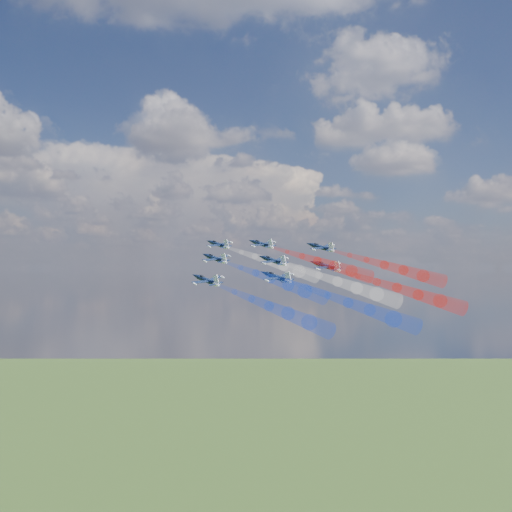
# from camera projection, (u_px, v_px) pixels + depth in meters

# --- Properties ---
(jet_lead) EXTENTS (13.89, 13.93, 6.89)m
(jet_lead) POSITION_uv_depth(u_px,v_px,m) (218.00, 244.00, 168.33)
(jet_lead) COLOR black
(trail_lead) EXTENTS (27.18, 25.78, 12.13)m
(trail_lead) POSITION_uv_depth(u_px,v_px,m) (269.00, 261.00, 152.91)
(trail_lead) COLOR white
(jet_inner_left) EXTENTS (13.89, 13.93, 6.89)m
(jet_inner_left) POSITION_uv_depth(u_px,v_px,m) (215.00, 258.00, 152.88)
(jet_inner_left) COLOR black
(trail_inner_left) EXTENTS (27.18, 25.78, 12.13)m
(trail_inner_left) POSITION_uv_depth(u_px,v_px,m) (271.00, 279.00, 137.46)
(trail_inner_left) COLOR blue
(jet_inner_right) EXTENTS (13.89, 13.93, 6.89)m
(jet_inner_right) POSITION_uv_depth(u_px,v_px,m) (262.00, 244.00, 165.54)
(jet_inner_right) COLOR black
(trail_inner_right) EXTENTS (27.18, 25.78, 12.13)m
(trail_inner_right) POSITION_uv_depth(u_px,v_px,m) (318.00, 261.00, 150.12)
(trail_inner_right) COLOR red
(jet_outer_left) EXTENTS (13.89, 13.93, 6.89)m
(jet_outer_left) POSITION_uv_depth(u_px,v_px,m) (207.00, 280.00, 135.93)
(jet_outer_left) COLOR black
(trail_outer_left) EXTENTS (27.18, 25.78, 12.13)m
(trail_outer_left) POSITION_uv_depth(u_px,v_px,m) (269.00, 306.00, 120.51)
(trail_outer_left) COLOR blue
(jet_center_third) EXTENTS (13.89, 13.93, 6.89)m
(jet_center_third) POSITION_uv_depth(u_px,v_px,m) (273.00, 261.00, 149.08)
(jet_center_third) COLOR black
(trail_center_third) EXTENTS (27.18, 25.78, 12.13)m
(trail_center_third) POSITION_uv_depth(u_px,v_px,m) (337.00, 281.00, 133.66)
(trail_center_third) COLOR white
(jet_outer_right) EXTENTS (13.89, 13.93, 6.89)m
(jet_outer_right) POSITION_uv_depth(u_px,v_px,m) (321.00, 247.00, 162.44)
(jet_outer_right) COLOR black
(trail_outer_right) EXTENTS (27.18, 25.78, 12.13)m
(trail_outer_right) POSITION_uv_depth(u_px,v_px,m) (384.00, 265.00, 147.02)
(trail_outer_right) COLOR red
(jet_rear_left) EXTENTS (13.89, 13.93, 6.89)m
(jet_rear_left) POSITION_uv_depth(u_px,v_px,m) (277.00, 277.00, 136.50)
(jet_rear_left) COLOR black
(trail_rear_left) EXTENTS (27.18, 25.78, 12.13)m
(trail_rear_left) POSITION_uv_depth(u_px,v_px,m) (348.00, 302.00, 121.08)
(trail_rear_left) COLOR blue
(jet_rear_right) EXTENTS (13.89, 13.93, 6.89)m
(jet_rear_right) POSITION_uv_depth(u_px,v_px,m) (326.00, 266.00, 148.35)
(jet_rear_right) COLOR black
(trail_rear_right) EXTENTS (27.18, 25.78, 12.13)m
(trail_rear_right) POSITION_uv_depth(u_px,v_px,m) (397.00, 288.00, 132.93)
(trail_rear_right) COLOR red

